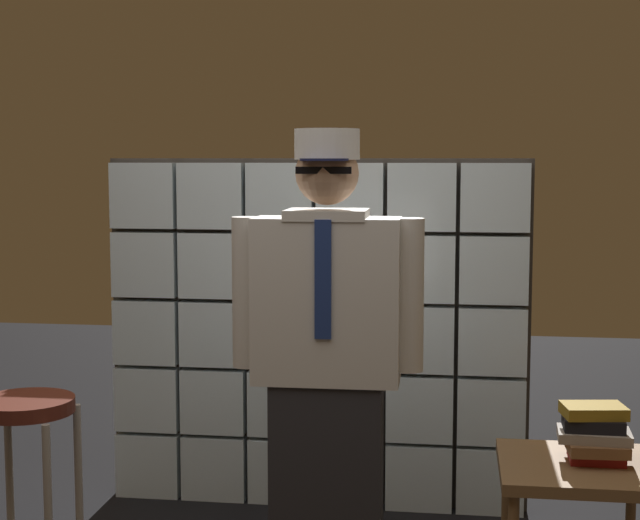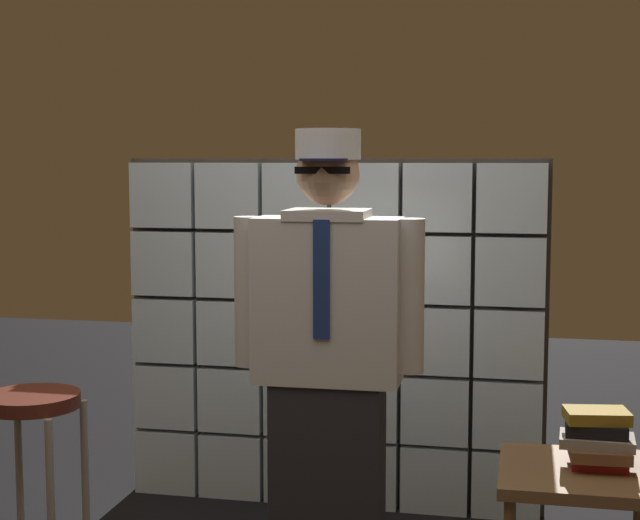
{
  "view_description": "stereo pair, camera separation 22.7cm",
  "coord_description": "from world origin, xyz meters",
  "px_view_note": "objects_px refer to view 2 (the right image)",
  "views": [
    {
      "loc": [
        0.64,
        -2.81,
        1.59
      ],
      "look_at": [
        0.17,
        0.46,
        1.25
      ],
      "focal_mm": 54.69,
      "sensor_mm": 36.0,
      "label": 1
    },
    {
      "loc": [
        0.86,
        -2.77,
        1.59
      ],
      "look_at": [
        0.17,
        0.46,
        1.25
      ],
      "focal_mm": 54.69,
      "sensor_mm": 36.0,
      "label": 2
    }
  ],
  "objects_px": {
    "standing_person": "(328,362)",
    "book_stack": "(598,439)",
    "bar_stool": "(33,447)",
    "side_table": "(578,491)"
  },
  "relations": [
    {
      "from": "standing_person",
      "to": "book_stack",
      "type": "distance_m",
      "value": 0.94
    },
    {
      "from": "book_stack",
      "to": "bar_stool",
      "type": "bearing_deg",
      "value": -174.27
    },
    {
      "from": "side_table",
      "to": "book_stack",
      "type": "distance_m",
      "value": 0.18
    },
    {
      "from": "bar_stool",
      "to": "side_table",
      "type": "height_order",
      "value": "bar_stool"
    },
    {
      "from": "bar_stool",
      "to": "side_table",
      "type": "xyz_separation_m",
      "value": [
        1.89,
        0.16,
        -0.08
      ]
    },
    {
      "from": "standing_person",
      "to": "bar_stool",
      "type": "relative_size",
      "value": 2.22
    },
    {
      "from": "standing_person",
      "to": "side_table",
      "type": "distance_m",
      "value": 0.94
    },
    {
      "from": "standing_person",
      "to": "book_stack",
      "type": "bearing_deg",
      "value": -0.97
    },
    {
      "from": "book_stack",
      "to": "side_table",
      "type": "bearing_deg",
      "value": -152.2
    },
    {
      "from": "standing_person",
      "to": "bar_stool",
      "type": "xyz_separation_m",
      "value": [
        -1.03,
        -0.2,
        -0.31
      ]
    }
  ]
}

